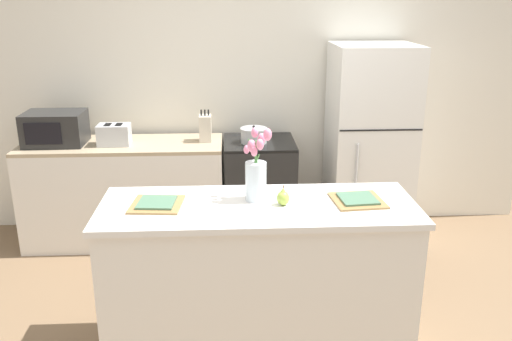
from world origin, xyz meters
name	(u,v)px	position (x,y,z in m)	size (l,w,h in m)	color
back_wall	(246,79)	(0.00, 2.00, 1.35)	(5.20, 0.08, 2.70)	silver
kitchen_island	(258,278)	(0.00, 0.00, 0.47)	(1.80, 0.66, 0.94)	silver
back_counter	(126,192)	(-1.06, 1.60, 0.44)	(1.68, 0.60, 0.88)	silver
stove_range	(259,190)	(0.10, 1.60, 0.44)	(0.60, 0.61, 0.88)	black
refrigerator	(369,144)	(1.05, 1.60, 0.84)	(0.68, 0.67, 1.69)	white
flower_vase	(256,174)	(-0.01, 0.07, 1.10)	(0.16, 0.16, 0.42)	silver
pear_figurine	(283,197)	(0.14, -0.02, 0.99)	(0.07, 0.07, 0.12)	#9EBC47
plate_setting_left	(157,204)	(-0.57, 0.02, 0.95)	(0.31, 0.31, 0.02)	olive
plate_setting_right	(358,200)	(0.57, 0.02, 0.95)	(0.31, 0.31, 0.02)	olive
toaster	(114,135)	(-1.11, 1.55, 0.97)	(0.28, 0.18, 0.17)	#B7BABC
cooking_pot	(254,135)	(0.05, 1.55, 0.95)	(0.23, 0.23, 0.15)	#B2B5B7
microwave	(55,128)	(-1.59, 1.60, 1.02)	(0.48, 0.37, 0.27)	black
knife_block	(205,128)	(-0.36, 1.63, 0.99)	(0.10, 0.14, 0.27)	beige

